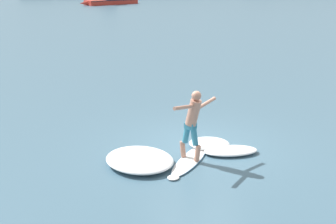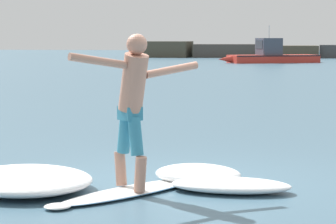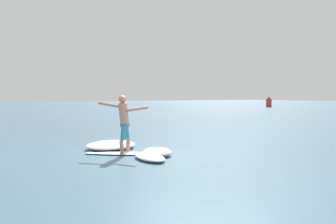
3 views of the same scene
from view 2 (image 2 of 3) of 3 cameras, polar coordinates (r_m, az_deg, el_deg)
The scene contains 7 objects.
ground_plane at distance 10.24m, azimuth 0.73°, elevation -4.97°, with size 200.00×200.00×0.00m, color #44677B.
surfboard at distance 9.38m, azimuth -2.89°, elevation -5.73°, with size 1.62×2.23×0.20m.
surfer at distance 9.20m, azimuth -2.54°, elevation 1.01°, with size 1.31×1.20×1.82m.
fishing_boat_near_jetty at distance 57.57m, azimuth 7.40°, elevation 4.03°, with size 7.27×4.65×2.67m.
wave_foam_at_tail at distance 10.05m, azimuth 2.16°, elevation -4.48°, with size 1.30×1.13×0.24m.
wave_foam_at_nose at distance 9.52m, azimuth 4.53°, elevation -5.26°, with size 1.46×0.74×0.17m.
wave_foam_beside at distance 9.73m, azimuth -10.21°, elevation -4.82°, with size 2.33×2.41×0.26m.
Camera 2 is at (1.51, -9.96, 1.84)m, focal length 85.00 mm.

